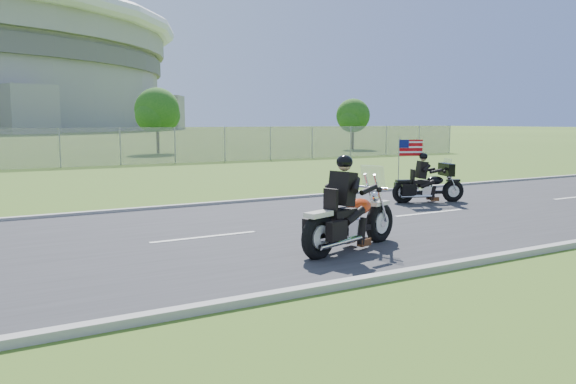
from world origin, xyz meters
TOP-DOWN VIEW (x-y plane):
  - ground at (0.00, 0.00)m, footprint 420.00×420.00m
  - road at (0.00, 0.00)m, footprint 120.00×8.00m
  - curb_north at (0.00, 4.05)m, footprint 120.00×0.18m
  - curb_south at (0.00, -4.05)m, footprint 120.00×0.18m
  - tree_fence_near at (6.04, 30.04)m, footprint 3.52×3.28m
  - tree_fence_far at (22.04, 28.03)m, footprint 3.08×2.87m
  - motorcycle_lead at (-0.13, -2.31)m, footprint 2.54×1.16m
  - motorcycle_follow at (5.30, 1.45)m, footprint 2.08×1.06m

SIDE VIEW (x-z plane):
  - ground at x=0.00m, z-range 0.00..0.00m
  - road at x=0.00m, z-range 0.00..0.04m
  - curb_north at x=0.00m, z-range -0.01..0.11m
  - curb_south at x=0.00m, z-range -0.01..0.11m
  - motorcycle_follow at x=5.30m, z-range -0.40..1.40m
  - motorcycle_lead at x=-0.13m, z-range -0.33..1.43m
  - tree_fence_far at x=22.04m, z-range 0.54..4.74m
  - tree_fence_near at x=6.04m, z-range 0.60..5.35m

